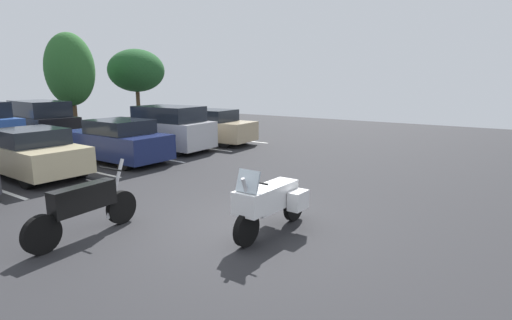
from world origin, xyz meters
The scene contains 10 objects.
ground centered at (0.00, 0.00, -0.05)m, with size 44.00×44.00×0.10m, color #262628.
motorcycle_touring centered at (0.10, -0.80, 0.64)m, with size 2.23×0.96×1.36m.
motorcycle_second centered at (-1.96, 1.92, 0.60)m, with size 2.35×0.62×1.33m.
car_champagne centered at (-0.16, 7.71, 0.71)m, with size 1.88×4.35×1.46m.
car_navy centered at (2.71, 7.40, 0.73)m, with size 1.81×4.31×1.52m.
car_silver centered at (5.29, 7.72, 0.91)m, with size 2.09×4.32×1.85m.
car_tan centered at (7.76, 7.63, 0.76)m, with size 2.07×4.78×1.57m.
car_far_black centered at (3.52, 14.35, 0.97)m, with size 2.30×4.87×1.94m.
tree_center_left centered at (12.12, 17.89, 3.55)m, with size 3.81×3.81×5.00m.
tree_center_right centered at (7.25, 17.78, 3.50)m, with size 2.77×2.77×5.63m.
Camera 1 is at (-5.81, -4.59, 2.85)m, focal length 27.40 mm.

